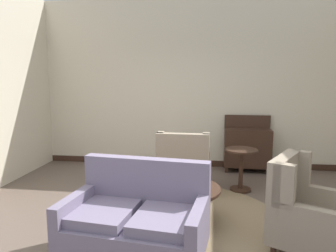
% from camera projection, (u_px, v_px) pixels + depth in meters
% --- Properties ---
extents(ground, '(8.57, 8.57, 0.00)m').
position_uv_depth(ground, '(171.00, 231.00, 3.82)').
color(ground, brown).
extents(wall_back, '(6.28, 0.08, 3.39)m').
position_uv_depth(wall_back, '(190.00, 84.00, 6.49)').
color(wall_back, beige).
rests_on(wall_back, ground).
extents(baseboard_back, '(6.12, 0.03, 0.12)m').
position_uv_depth(baseboard_back, '(189.00, 163.00, 6.68)').
color(baseboard_back, '#382319').
rests_on(baseboard_back, ground).
extents(area_rug, '(2.85, 2.85, 0.01)m').
position_uv_depth(area_rug, '(174.00, 220.00, 4.11)').
color(area_rug, '#847051').
rests_on(area_rug, ground).
extents(coffee_table, '(0.99, 0.99, 0.46)m').
position_uv_depth(coffee_table, '(181.00, 193.00, 4.00)').
color(coffee_table, '#382319').
rests_on(coffee_table, ground).
extents(porcelain_vase, '(0.16, 0.16, 0.35)m').
position_uv_depth(porcelain_vase, '(179.00, 176.00, 3.96)').
color(porcelain_vase, beige).
rests_on(porcelain_vase, coffee_table).
extents(settee, '(1.47, 1.01, 0.96)m').
position_uv_depth(settee, '(137.00, 220.00, 3.21)').
color(settee, slate).
rests_on(settee, ground).
extents(armchair_foreground_right, '(0.82, 0.84, 0.98)m').
position_uv_depth(armchair_foreground_right, '(184.00, 165.00, 5.18)').
color(armchair_foreground_right, gray).
rests_on(armchair_foreground_right, ground).
extents(armchair_beside_settee, '(1.15, 1.09, 1.00)m').
position_uv_depth(armchair_beside_settee, '(311.00, 214.00, 3.30)').
color(armchair_beside_settee, gray).
rests_on(armchair_beside_settee, ground).
extents(side_table, '(0.51, 0.51, 0.69)m').
position_uv_depth(side_table, '(241.00, 166.00, 5.14)').
color(side_table, '#382319').
rests_on(side_table, ground).
extents(sideboard, '(0.89, 0.39, 1.09)m').
position_uv_depth(sideboard, '(247.00, 147.00, 6.23)').
color(sideboard, '#382319').
rests_on(sideboard, ground).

